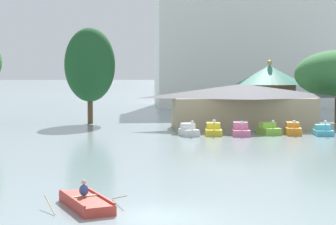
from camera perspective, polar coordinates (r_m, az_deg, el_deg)
name	(u,v)px	position (r m, az deg, el deg)	size (l,w,h in m)	color
ground_plane	(160,217)	(24.14, -0.79, -10.49)	(2000.00, 2000.00, 0.00)	gray
rowboat_with_rower	(86,202)	(25.97, -8.28, -8.95)	(3.77, 4.31, 1.23)	#B7382D
pedal_boat_white	(189,131)	(56.37, 2.09, -1.85)	(1.97, 2.66, 1.58)	white
pedal_boat_yellow	(213,130)	(57.23, 4.60, -1.78)	(1.90, 3.14, 1.67)	yellow
pedal_boat_pink	(241,130)	(56.98, 7.33, -1.79)	(1.98, 3.02, 1.56)	pink
pedal_boat_lime	(268,129)	(58.72, 10.10, -1.70)	(2.05, 2.90, 1.55)	#8CCC3F
pedal_boat_orange	(293,130)	(58.73, 12.48, -1.69)	(1.86, 2.74, 1.57)	orange
pedal_boat_cyan	(323,131)	(58.68, 15.37, -1.82)	(1.91, 2.39, 1.59)	#4CB7CC
boathouse	(242,105)	(64.69, 7.51, 0.74)	(16.90, 7.80, 5.07)	tan
green_roof_pavilion	(269,88)	(80.64, 10.18, 2.41)	(9.64, 9.64, 8.17)	brown
shoreline_tree_mid	(90,65)	(71.72, -7.89, 4.78)	(6.33, 6.33, 12.02)	brown
background_building_block	(249,34)	(114.74, 8.21, 7.86)	(37.80, 16.82, 28.75)	silver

